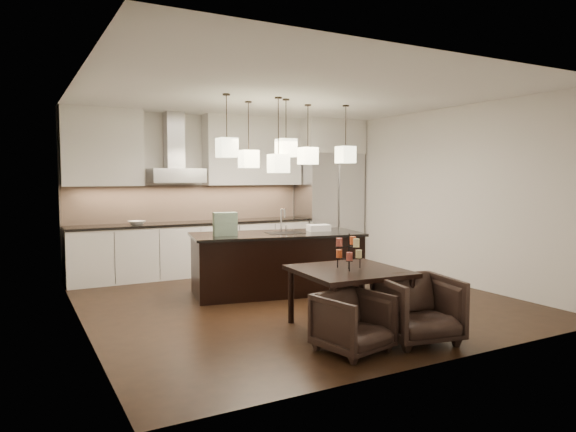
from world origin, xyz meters
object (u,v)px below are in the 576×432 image
refrigerator (329,208)px  dining_table (349,299)px  island_body (277,264)px  armchair_right (418,309)px  armchair_left (353,323)px

refrigerator → dining_table: 4.52m
island_body → dining_table: (-0.12, -2.00, -0.08)m
dining_table → armchair_right: (0.37, -0.70, 0.00)m
island_body → armchair_left: island_body is taller
island_body → armchair_right: island_body is taller
refrigerator → island_body: refrigerator is taller
refrigerator → armchair_left: (-2.64, -4.51, -0.78)m
refrigerator → dining_table: size_ratio=1.91×
island_body → armchair_right: bearing=-73.6°
dining_table → armchair_left: 0.77m
armchair_left → dining_table: bearing=46.8°
armchair_left → armchair_right: size_ratio=0.85×
island_body → armchair_left: (-0.53, -2.65, -0.13)m
island_body → armchair_left: bearing=-90.2°
dining_table → armchair_left: (-0.41, -0.65, -0.05)m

